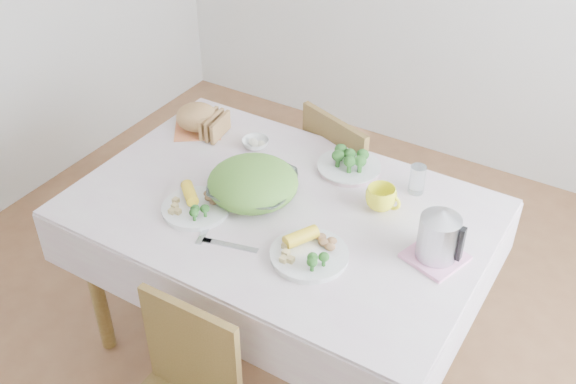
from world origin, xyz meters
The scene contains 17 objects.
floor centered at (0.00, 0.00, 0.00)m, with size 3.60×3.60×0.00m, color brown.
dining_table centered at (0.00, 0.00, 0.38)m, with size 1.40×0.90×0.75m, color brown.
tablecloth centered at (0.00, 0.00, 0.76)m, with size 1.50×1.00×0.01m, color beige.
chair_far centered at (0.02, 0.66, 0.47)m, with size 0.39×0.39×0.87m, color brown.
salad_bowl centered at (-0.11, -0.01, 0.80)m, with size 0.32×0.32×0.08m, color white.
dinner_plate_left centered at (-0.25, -0.19, 0.77)m, with size 0.25×0.25×0.02m, color white.
dinner_plate_right centered at (0.23, -0.19, 0.77)m, with size 0.27×0.27×0.02m, color white.
broccoli_plate centered at (0.11, 0.34, 0.77)m, with size 0.25×0.25×0.02m, color beige.
napkin centered at (-0.59, 0.27, 0.76)m, with size 0.20×0.20×0.00m, color #E17E46.
bread_loaf centered at (-0.59, 0.27, 0.82)m, with size 0.18×0.17×0.11m, color olive.
fruit_bowl centered at (-0.30, 0.28, 0.78)m, with size 0.11×0.11×0.04m, color white.
yellow_mug centered at (0.32, 0.18, 0.81)m, with size 0.11×0.11×0.09m, color #FFF828.
glass_tumbler centered at (0.39, 0.34, 0.83)m, with size 0.06×0.06×0.11m, color white.
pink_tray centered at (0.59, 0.03, 0.77)m, with size 0.17×0.17×0.01m, color pink.
electric_kettle centered at (0.59, 0.03, 0.88)m, with size 0.14×0.14×0.19m, color #B2B5BA.
fork_left centered at (-0.15, -0.24, 0.76)m, with size 0.02×0.19×0.00m, color silver.
knife centered at (-0.03, -0.28, 0.76)m, with size 0.02×0.20×0.00m, color silver.
Camera 1 is at (1.04, -1.65, 2.28)m, focal length 42.00 mm.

